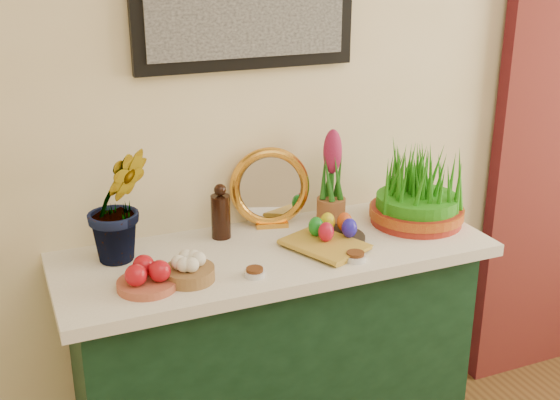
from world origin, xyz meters
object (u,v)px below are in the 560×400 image
object	(u,v)px
mirror	(270,188)
wheatgrass_sabzeh	(418,191)
hyacinth_green	(117,187)
book	(305,253)
sideboard	(274,370)

from	to	relation	value
mirror	wheatgrass_sabzeh	world-z (taller)	mirror
hyacinth_green	wheatgrass_sabzeh	size ratio (longest dim) A/B	1.45
book	wheatgrass_sabzeh	size ratio (longest dim) A/B	0.75
wheatgrass_sabzeh	book	bearing A→B (deg)	-166.42
mirror	wheatgrass_sabzeh	bearing A→B (deg)	-20.48
sideboard	book	distance (m)	0.50
hyacinth_green	mirror	size ratio (longest dim) A/B	1.68
hyacinth_green	mirror	bearing A→B (deg)	4.29
sideboard	wheatgrass_sabzeh	size ratio (longest dim) A/B	3.95
hyacinth_green	book	bearing A→B (deg)	-26.79
book	wheatgrass_sabzeh	bearing A→B (deg)	-9.03
sideboard	hyacinth_green	distance (m)	0.85
sideboard	wheatgrass_sabzeh	xyz separation A→B (m)	(0.54, 0.00, 0.58)
mirror	book	world-z (taller)	mirror
hyacinth_green	wheatgrass_sabzeh	bearing A→B (deg)	-10.06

